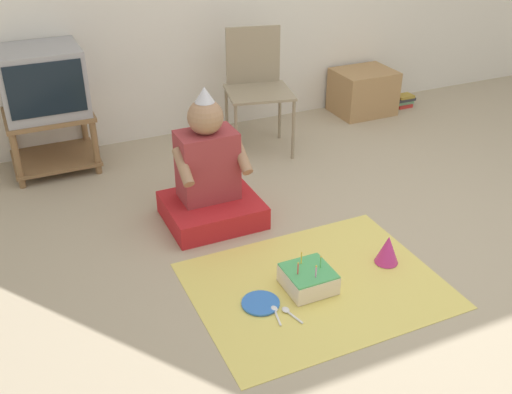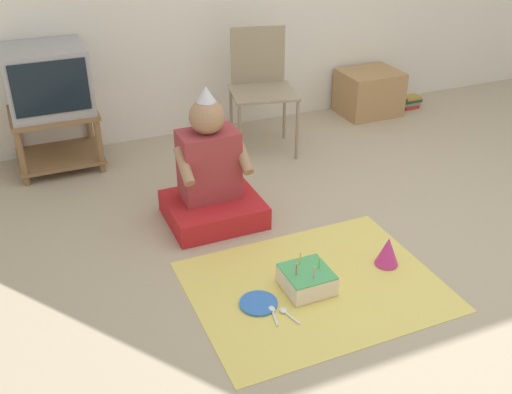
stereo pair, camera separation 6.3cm
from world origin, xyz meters
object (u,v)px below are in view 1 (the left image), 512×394
(folding_chair, at_px, (256,81))
(book_pile, at_px, (403,101))
(birthday_cake, at_px, (308,279))
(party_hat_blue, at_px, (388,249))
(cardboard_box_stack, at_px, (363,92))
(paper_plate, at_px, (261,303))
(tv, at_px, (42,81))
(person_seated, at_px, (210,180))

(folding_chair, distance_m, book_pile, 1.64)
(birthday_cake, height_order, party_hat_blue, birthday_cake)
(cardboard_box_stack, xyz_separation_m, party_hat_blue, (-1.13, -1.97, -0.10))
(folding_chair, height_order, paper_plate, folding_chair)
(book_pile, height_order, party_hat_blue, party_hat_blue)
(tv, relative_size, cardboard_box_stack, 1.09)
(tv, height_order, cardboard_box_stack, tv)
(cardboard_box_stack, height_order, party_hat_blue, cardboard_box_stack)
(birthday_cake, distance_m, party_hat_blue, 0.50)
(birthday_cake, height_order, paper_plate, birthday_cake)
(cardboard_box_stack, height_order, person_seated, person_seated)
(cardboard_box_stack, relative_size, birthday_cake, 2.04)
(tv, distance_m, paper_plate, 2.21)
(party_hat_blue, xyz_separation_m, paper_plate, (-0.78, -0.04, -0.08))
(paper_plate, bearing_deg, tv, 109.04)
(folding_chair, bearing_deg, book_pile, 8.52)
(book_pile, distance_m, paper_plate, 3.06)
(tv, distance_m, folding_chair, 1.49)
(tv, bearing_deg, party_hat_blue, -53.16)
(tv, height_order, book_pile, tv)
(person_seated, height_order, party_hat_blue, person_seated)
(cardboard_box_stack, height_order, book_pile, cardboard_box_stack)
(tv, xyz_separation_m, cardboard_box_stack, (2.60, 0.01, -0.46))
(person_seated, bearing_deg, cardboard_box_stack, 31.61)
(folding_chair, height_order, book_pile, folding_chair)
(book_pile, xyz_separation_m, party_hat_blue, (-1.55, -1.94, 0.04))
(folding_chair, distance_m, paper_plate, 1.98)
(folding_chair, height_order, cardboard_box_stack, folding_chair)
(birthday_cake, bearing_deg, book_pile, 43.68)
(book_pile, bearing_deg, birthday_cake, -136.32)
(book_pile, height_order, paper_plate, book_pile)
(folding_chair, xyz_separation_m, cardboard_box_stack, (1.13, 0.26, -0.33))
(folding_chair, distance_m, person_seated, 1.15)
(tv, relative_size, birthday_cake, 2.23)
(cardboard_box_stack, bearing_deg, person_seated, -148.39)
(cardboard_box_stack, relative_size, paper_plate, 2.56)
(folding_chair, relative_size, person_seated, 1.06)
(cardboard_box_stack, relative_size, party_hat_blue, 2.98)
(paper_plate, bearing_deg, cardboard_box_stack, 46.52)
(tv, height_order, party_hat_blue, tv)
(book_pile, bearing_deg, person_seated, -154.05)
(paper_plate, bearing_deg, folding_chair, 66.10)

